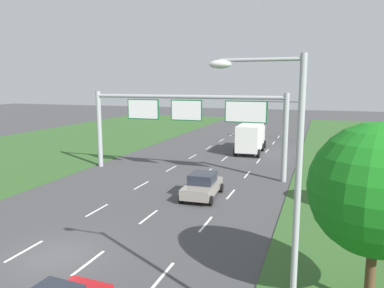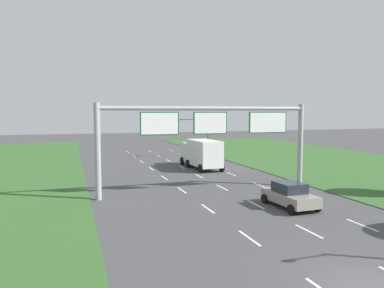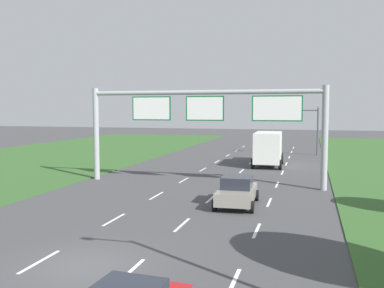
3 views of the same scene
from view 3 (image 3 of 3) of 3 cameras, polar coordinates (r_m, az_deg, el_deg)
name	(u,v)px [view 3 (image 3 of 3)]	position (r m, az deg, el deg)	size (l,w,h in m)	color
ground_plane	(83,266)	(15.83, -14.27, -15.54)	(200.00, 200.00, 0.00)	#424244
lane_dashes_inner_left	(171,187)	(29.84, -2.77, -5.77)	(0.14, 68.40, 0.01)	white
lane_dashes_inner_right	(221,190)	(28.95, 3.86, -6.11)	(0.14, 68.40, 0.01)	white
lane_dashes_slip	(274,192)	(28.47, 10.82, -6.37)	(0.14, 68.40, 0.01)	white
car_lead_silver	(237,191)	(24.29, 6.01, -6.25)	(2.33, 4.28, 1.67)	gray
box_truck	(269,147)	(41.78, 10.18, -0.44)	(2.85, 7.54, 3.21)	silver
sign_gantry	(205,116)	(30.48, 1.80, 3.79)	(17.24, 0.44, 7.00)	#9EA0A5
traffic_light_mast	(301,122)	(51.80, 14.30, 2.85)	(4.76, 0.49, 5.60)	#47494F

